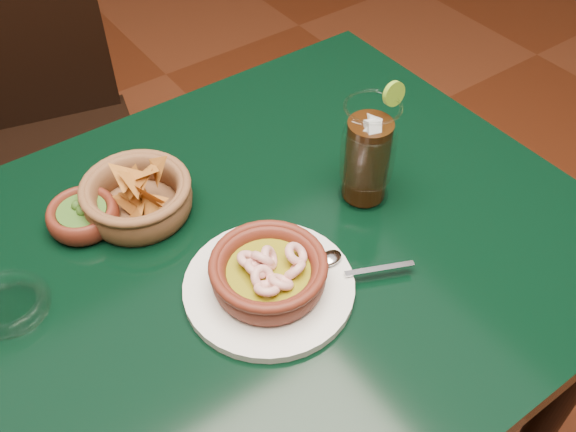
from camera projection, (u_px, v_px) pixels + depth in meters
dining_table at (205, 321)px, 0.96m from camera, size 1.20×0.80×0.75m
dining_chair at (31, 141)px, 1.43m from camera, size 0.56×0.56×0.99m
shrimp_plate at (269, 276)px, 0.86m from camera, size 0.30×0.23×0.07m
chip_basket at (138, 197)px, 0.96m from camera, size 0.20×0.20×0.12m
guacamole_ramekin at (83, 215)px, 0.95m from camera, size 0.13×0.13×0.04m
cola_drink at (368, 154)px, 0.95m from camera, size 0.17×0.17×0.19m
glass_ashtray at (9, 305)px, 0.85m from camera, size 0.12×0.12×0.03m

